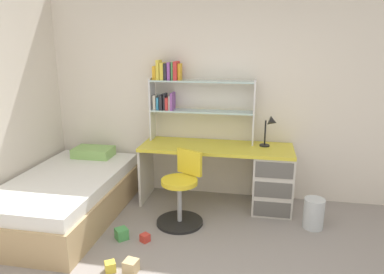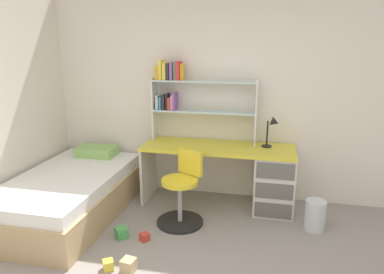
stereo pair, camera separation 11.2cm
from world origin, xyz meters
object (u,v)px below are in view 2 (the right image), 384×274
(desk_lamp, at_px, (273,127))
(bed_platform, at_px, (70,194))
(swivel_chair, at_px, (182,195))
(toy_block_red_0, at_px, (144,237))
(waste_bin, at_px, (315,215))
(desk, at_px, (258,175))
(toy_block_natural_3, at_px, (129,265))
(toy_block_green_4, at_px, (121,233))
(bookshelf_hutch, at_px, (188,93))
(toy_block_yellow_2, at_px, (108,265))

(desk_lamp, relative_size, bed_platform, 0.20)
(swivel_chair, distance_m, toy_block_red_0, 0.61)
(waste_bin, bearing_deg, desk_lamp, 136.14)
(desk, bearing_deg, toy_block_red_0, -136.57)
(toy_block_red_0, xyz_separation_m, toy_block_natural_3, (0.04, -0.50, 0.02))
(desk_lamp, relative_size, toy_block_green_4, 3.32)
(desk_lamp, xyz_separation_m, toy_block_green_4, (-1.48, -1.09, -0.95))
(bed_platform, distance_m, waste_bin, 2.77)
(swivel_chair, xyz_separation_m, toy_block_red_0, (-0.28, -0.46, -0.29))
(bookshelf_hutch, bearing_deg, toy_block_natural_3, -94.59)
(swivel_chair, relative_size, toy_block_red_0, 9.99)
(bed_platform, relative_size, toy_block_natural_3, 16.82)
(bookshelf_hutch, bearing_deg, toy_block_green_4, -109.37)
(desk_lamp, distance_m, toy_block_red_0, 1.90)
(toy_block_yellow_2, xyz_separation_m, toy_block_green_4, (-0.10, 0.53, 0.01))
(swivel_chair, xyz_separation_m, toy_block_green_4, (-0.53, -0.46, -0.27))
(swivel_chair, distance_m, bed_platform, 1.33)
(swivel_chair, bearing_deg, toy_block_natural_3, -104.05)
(desk, xyz_separation_m, toy_block_yellow_2, (-1.23, -1.55, -0.38))
(waste_bin, distance_m, toy_block_green_4, 2.06)
(desk, distance_m, toy_block_red_0, 1.53)
(waste_bin, height_order, toy_block_yellow_2, waste_bin)
(desk, relative_size, toy_block_red_0, 22.42)
(bed_platform, height_order, toy_block_green_4, bed_platform)
(toy_block_green_4, bearing_deg, desk_lamp, 36.34)
(desk, distance_m, toy_block_green_4, 1.72)
(bed_platform, height_order, toy_block_red_0, bed_platform)
(swivel_chair, relative_size, toy_block_yellow_2, 9.10)
(toy_block_green_4, bearing_deg, bookshelf_hutch, 70.63)
(swivel_chair, height_order, bed_platform, swivel_chair)
(bed_platform, bearing_deg, toy_block_yellow_2, -44.91)
(desk, height_order, bed_platform, desk)
(waste_bin, xyz_separation_m, toy_block_green_4, (-1.97, -0.61, -0.11))
(desk, relative_size, toy_block_yellow_2, 20.42)
(desk, xyz_separation_m, bed_platform, (-2.12, -0.65, -0.17))
(toy_block_red_0, distance_m, toy_block_natural_3, 0.51)
(toy_block_green_4, bearing_deg, swivel_chair, 41.02)
(desk_lamp, bearing_deg, toy_block_natural_3, -126.73)
(swivel_chair, bearing_deg, desk, 34.83)
(toy_block_red_0, bearing_deg, toy_block_yellow_2, -106.10)
(toy_block_red_0, bearing_deg, toy_block_green_4, 179.30)
(waste_bin, bearing_deg, bookshelf_hutch, 158.85)
(bookshelf_hutch, distance_m, waste_bin, 2.04)
(toy_block_red_0, relative_size, toy_block_yellow_2, 0.91)
(desk_lamp, distance_m, toy_block_green_4, 2.06)
(bookshelf_hutch, xyz_separation_m, swivel_chair, (0.10, -0.75, -1.03))
(toy_block_red_0, bearing_deg, swivel_chair, 59.10)
(desk, relative_size, desk_lamp, 4.77)
(toy_block_red_0, bearing_deg, waste_bin, 19.75)
(waste_bin, bearing_deg, toy_block_red_0, -160.25)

